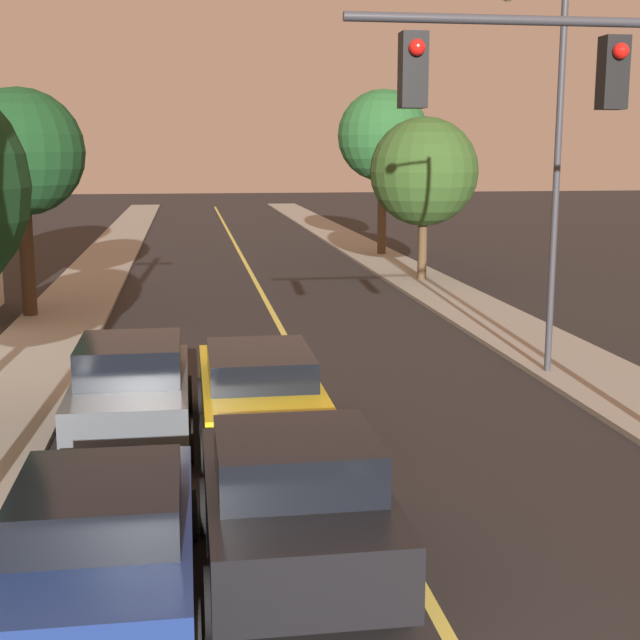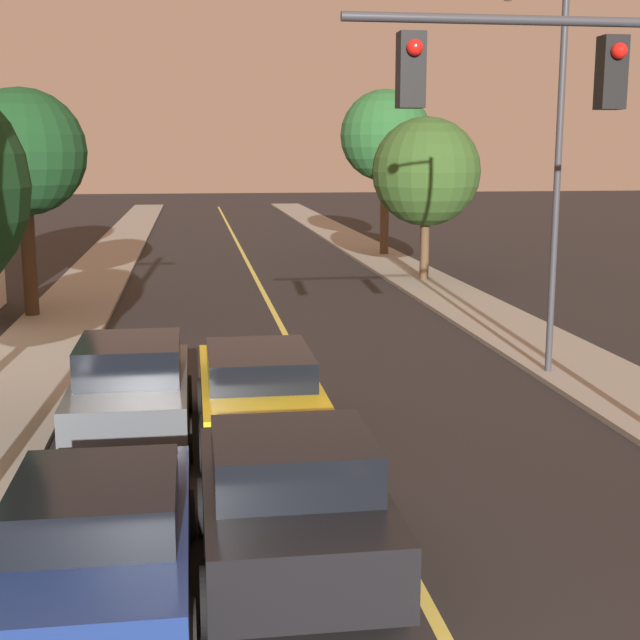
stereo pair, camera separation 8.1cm
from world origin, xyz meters
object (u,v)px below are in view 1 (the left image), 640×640
car_outer_lane_front (102,536)px  tree_right_far (424,172)px  tree_right_near (383,136)px  tree_left_far (21,153)px  streetlamp_right (545,135)px  car_outer_lane_second (132,389)px  car_near_lane_front (295,502)px  car_near_lane_second (259,392)px

car_outer_lane_front → tree_right_far: tree_right_far is taller
car_outer_lane_front → tree_right_near: (9.85, 31.02, 4.71)m
tree_left_far → streetlamp_right: bearing=-35.7°
car_outer_lane_second → tree_left_far: (-3.56, 11.56, 3.85)m
car_outer_lane_front → tree_right_near: bearing=72.4°
car_near_lane_front → tree_right_far: 23.89m
tree_left_far → car_near_lane_second: bearing=-64.5°
car_outer_lane_front → tree_left_far: size_ratio=0.70×
car_outer_lane_second → car_near_lane_second: bearing=-8.2°
tree_left_far → car_outer_lane_front: bearing=-78.3°
streetlamp_right → tree_left_far: 14.60m
tree_left_far → tree_right_far: (13.13, 5.66, -0.68)m
car_near_lane_second → streetlamp_right: 8.24m
car_outer_lane_front → car_outer_lane_second: (0.00, 5.54, 0.14)m
car_near_lane_second → tree_left_far: size_ratio=0.79×
car_near_lane_front → tree_right_far: tree_right_far is taller
streetlamp_right → tree_right_far: 14.28m
tree_right_far → car_near_lane_second: bearing=-113.1°
car_near_lane_second → car_outer_lane_front: (-2.11, -5.24, -0.08)m
car_near_lane_second → car_outer_lane_second: size_ratio=1.14×
streetlamp_right → car_near_lane_second: bearing=-151.6°
car_near_lane_second → car_outer_lane_front: 5.65m
car_outer_lane_front → streetlamp_right: 12.71m
car_near_lane_front → tree_left_far: (-5.66, 16.81, 3.85)m
tree_right_near → tree_right_far: 8.38m
tree_right_far → streetlamp_right: bearing=-95.2°
car_outer_lane_front → tree_right_near: size_ratio=0.60×
car_outer_lane_second → streetlamp_right: size_ratio=0.56×
tree_right_near → car_outer_lane_front: bearing=-107.6°
car_outer_lane_front → car_outer_lane_second: car_outer_lane_second is taller
tree_left_far → car_outer_lane_second: bearing=-72.9°
streetlamp_right → tree_right_near: size_ratio=1.07×
car_outer_lane_second → tree_right_near: (9.85, 25.47, 4.58)m
car_outer_lane_second → tree_left_far: tree_left_far is taller
car_near_lane_front → streetlamp_right: size_ratio=0.50×
streetlamp_right → tree_left_far: (-11.85, 8.52, -0.38)m
car_outer_lane_second → streetlamp_right: 9.79m
car_near_lane_second → streetlamp_right: streetlamp_right is taller
car_near_lane_front → car_outer_lane_front: (-2.11, -0.30, -0.14)m
streetlamp_right → tree_left_far: streetlamp_right is taller
car_near_lane_second → tree_left_far: bearing=115.5°
tree_left_far → car_near_lane_front: bearing=-71.4°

